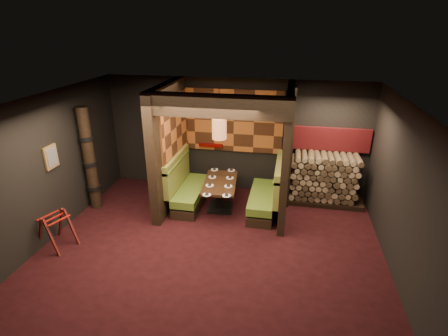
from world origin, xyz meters
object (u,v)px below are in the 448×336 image
at_px(luggage_rack, 56,228).
at_px(firewood_stack, 327,179).
at_px(dining_table, 220,191).
at_px(pendant_lamp, 219,129).
at_px(booth_bench_left, 187,188).
at_px(booth_bench_right, 267,195).
at_px(totem_column, 90,160).

xyz_separation_m(luggage_rack, firewood_stack, (5.26, 2.82, 0.24)).
xyz_separation_m(dining_table, pendant_lamp, (0.00, -0.05, 1.50)).
distance_m(booth_bench_left, firewood_stack, 3.33).
relative_size(booth_bench_right, dining_table, 1.15).
relative_size(booth_bench_right, luggage_rack, 1.98).
bearing_deg(firewood_stack, booth_bench_left, -167.83).
bearing_deg(totem_column, booth_bench_right, 7.86).
height_order(booth_bench_right, luggage_rack, booth_bench_right).
bearing_deg(pendant_lamp, booth_bench_right, 8.48).
height_order(booth_bench_right, firewood_stack, firewood_stack).
height_order(booth_bench_left, dining_table, booth_bench_left).
bearing_deg(booth_bench_right, totem_column, -172.14).
bearing_deg(booth_bench_left, dining_table, -7.59).
height_order(booth_bench_right, totem_column, totem_column).
xyz_separation_m(luggage_rack, totem_column, (-0.08, 1.57, 0.81)).
bearing_deg(firewood_stack, totem_column, -166.81).
xyz_separation_m(booth_bench_right, firewood_stack, (1.35, 0.70, 0.21)).
relative_size(booth_bench_right, firewood_stack, 0.92).
relative_size(pendant_lamp, luggage_rack, 1.37).
bearing_deg(dining_table, totem_column, -171.40).
xyz_separation_m(booth_bench_left, pendant_lamp, (0.82, -0.16, 1.57)).
bearing_deg(booth_bench_left, totem_column, -165.25).
height_order(dining_table, luggage_rack, luggage_rack).
bearing_deg(firewood_stack, dining_table, -161.53).
relative_size(dining_table, luggage_rack, 1.72).
height_order(booth_bench_left, booth_bench_right, same).
bearing_deg(pendant_lamp, firewood_stack, 19.53).
bearing_deg(firewood_stack, booth_bench_right, -152.65).
relative_size(booth_bench_left, booth_bench_right, 1.00).
height_order(dining_table, pendant_lamp, pendant_lamp).
bearing_deg(dining_table, booth_bench_left, 172.41).
xyz_separation_m(dining_table, firewood_stack, (2.42, 0.81, 0.15)).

